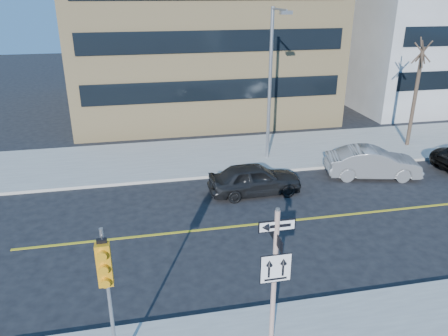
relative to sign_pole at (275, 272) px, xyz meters
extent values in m
plane|color=black|center=(0.00, 2.51, -2.44)|extent=(120.00, 120.00, 0.00)
cylinder|color=silver|center=(0.00, 0.01, -0.29)|extent=(0.13, 0.13, 4.00)
cylinder|color=gray|center=(0.00, 0.01, 1.74)|extent=(0.10, 0.10, 0.06)
cube|color=black|center=(0.00, 0.01, 1.31)|extent=(0.92, 0.03, 0.30)
cube|color=black|center=(0.00, 0.01, 0.96)|extent=(0.03, 0.92, 0.30)
cube|color=white|center=(0.00, -0.07, 0.16)|extent=(0.80, 0.03, 0.80)
cylinder|color=gray|center=(-4.00, 0.01, -0.29)|extent=(0.09, 0.09, 4.00)
cube|color=orange|center=(-4.00, -0.19, 0.91)|extent=(0.32, 0.22, 1.05)
sphere|color=#8C0705|center=(-4.00, -0.31, 1.26)|extent=(0.17, 0.17, 0.17)
sphere|color=black|center=(-4.00, -0.31, 0.91)|extent=(0.17, 0.17, 0.17)
sphere|color=black|center=(-4.00, -0.31, 0.56)|extent=(0.17, 0.17, 0.17)
imported|color=black|center=(2.13, 9.38, -1.70)|extent=(1.87, 4.38, 1.47)
imported|color=slate|center=(8.53, 10.06, -1.67)|extent=(2.63, 4.90, 1.53)
cylinder|color=gray|center=(4.00, 13.51, 1.71)|extent=(0.18, 0.18, 8.00)
cylinder|color=gray|center=(4.00, 12.51, 5.61)|extent=(0.10, 2.20, 0.10)
cube|color=gray|center=(4.00, 11.51, 5.51)|extent=(0.55, 0.30, 0.16)
cylinder|color=#372A20|center=(13.00, 13.81, 0.61)|extent=(0.22, 0.22, 5.80)
camera|label=1|loc=(-3.06, -8.57, 6.49)|focal=35.00mm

